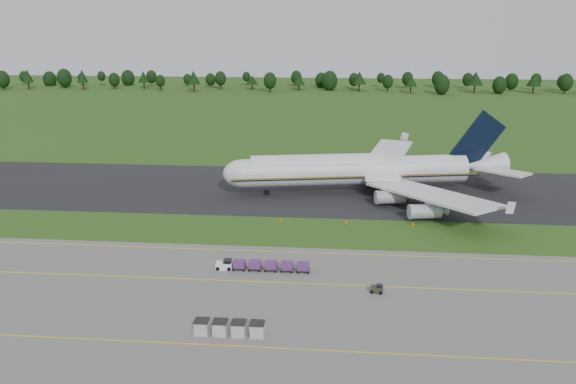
# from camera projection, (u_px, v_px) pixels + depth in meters

# --- Properties ---
(ground) EXTENTS (600.00, 600.00, 0.00)m
(ground) POSITION_uv_depth(u_px,v_px,m) (274.00, 231.00, 107.60)
(ground) COLOR #294D17
(ground) RESTS_ON ground
(apron) EXTENTS (300.00, 52.00, 0.06)m
(apron) POSITION_uv_depth(u_px,v_px,m) (246.00, 322.00, 75.21)
(apron) COLOR slate
(apron) RESTS_ON ground
(taxiway) EXTENTS (300.00, 40.00, 0.08)m
(taxiway) POSITION_uv_depth(u_px,v_px,m) (287.00, 189.00, 134.26)
(taxiway) COLOR black
(taxiway) RESTS_ON ground
(apron_markings) EXTENTS (300.00, 30.20, 0.01)m
(apron_markings) POSITION_uv_depth(u_px,v_px,m) (254.00, 297.00, 81.89)
(apron_markings) COLOR yellow
(apron_markings) RESTS_ON apron
(tree_line) EXTENTS (528.41, 22.91, 11.78)m
(tree_line) POSITION_uv_depth(u_px,v_px,m) (284.00, 80.00, 317.12)
(tree_line) COLOR black
(tree_line) RESTS_ON ground
(aircraft) EXTENTS (67.80, 64.77, 18.97)m
(aircraft) POSITION_uv_depth(u_px,v_px,m) (361.00, 170.00, 130.51)
(aircraft) COLOR silver
(aircraft) RESTS_ON ground
(baggage_train) EXTENTS (15.24, 1.62, 1.55)m
(baggage_train) POSITION_uv_depth(u_px,v_px,m) (261.00, 265.00, 90.39)
(baggage_train) COLOR white
(baggage_train) RESTS_ON apron
(utility_cart) EXTENTS (1.95, 1.36, 0.99)m
(utility_cart) POSITION_uv_depth(u_px,v_px,m) (377.00, 289.00, 83.10)
(utility_cart) COLOR #292D1F
(utility_cart) RESTS_ON apron
(uld_row) EXTENTS (9.07, 1.87, 1.85)m
(uld_row) POSITION_uv_depth(u_px,v_px,m) (230.00, 328.00, 71.86)
(uld_row) COLOR #AEAEAE
(uld_row) RESTS_ON apron
(edge_markers) EXTENTS (26.58, 0.30, 0.60)m
(edge_markers) POSITION_uv_depth(u_px,v_px,m) (346.00, 223.00, 111.18)
(edge_markers) COLOR orange
(edge_markers) RESTS_ON ground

